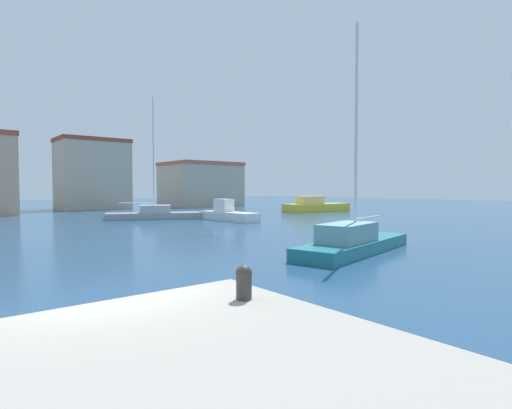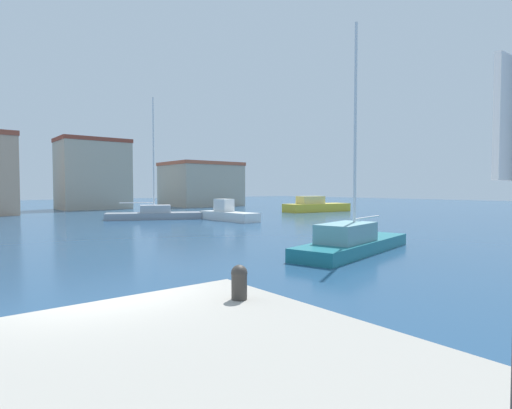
% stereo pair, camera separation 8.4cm
% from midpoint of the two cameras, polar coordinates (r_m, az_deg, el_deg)
% --- Properties ---
extents(water, '(160.00, 160.00, 0.00)m').
position_cam_midpoint_polar(water, '(31.95, -6.06, -2.69)').
color(water, navy).
rests_on(water, ground).
extents(mooring_bollard, '(0.25, 0.25, 0.52)m').
position_cam_midpoint_polar(mooring_bollard, '(6.15, -2.10, -10.63)').
color(mooring_bollard, '#38332D').
rests_on(mooring_bollard, pier_quay).
extents(sailboat_teal_inner_mooring, '(8.02, 3.72, 9.81)m').
position_cam_midpoint_polar(sailboat_teal_inner_mooring, '(17.97, 13.26, -4.97)').
color(sailboat_teal_inner_mooring, '#1E707A').
rests_on(sailboat_teal_inner_mooring, water).
extents(sailboat_grey_distant_east, '(8.56, 5.49, 10.84)m').
position_cam_midpoint_polar(sailboat_grey_distant_east, '(37.57, -14.12, -1.27)').
color(sailboat_grey_distant_east, gray).
rests_on(sailboat_grey_distant_east, water).
extents(motorboat_white_behind_lamppost, '(1.93, 6.38, 1.84)m').
position_cam_midpoint_polar(motorboat_white_behind_lamppost, '(35.01, -3.99, -1.35)').
color(motorboat_white_behind_lamppost, white).
rests_on(motorboat_white_behind_lamppost, water).
extents(motorboat_yellow_far_right, '(8.46, 3.74, 1.84)m').
position_cam_midpoint_polar(motorboat_yellow_far_right, '(48.41, 8.26, -0.25)').
color(motorboat_yellow_far_right, gold).
rests_on(motorboat_yellow_far_right, water).
extents(yacht_club, '(8.67, 6.27, 9.28)m').
position_cam_midpoint_polar(yacht_club, '(58.43, -21.94, 3.98)').
color(yacht_club, '#B2A893').
rests_on(yacht_club, ground).
extents(harbor_office, '(10.45, 9.63, 6.74)m').
position_cam_midpoint_polar(harbor_office, '(64.16, -7.84, 2.83)').
color(harbor_office, '#B2A893').
rests_on(harbor_office, ground).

